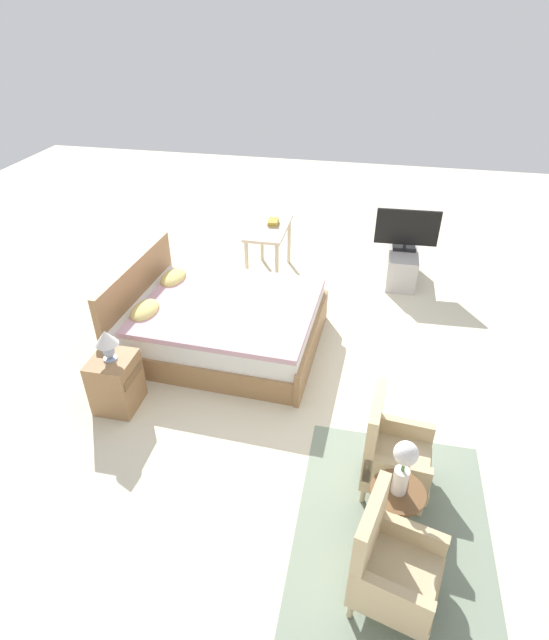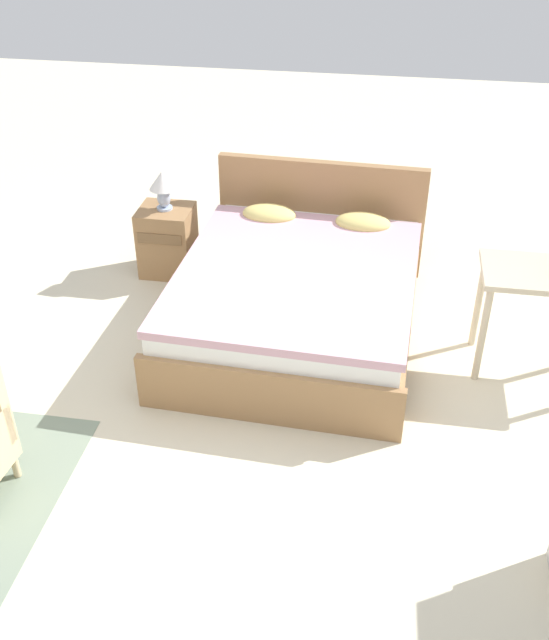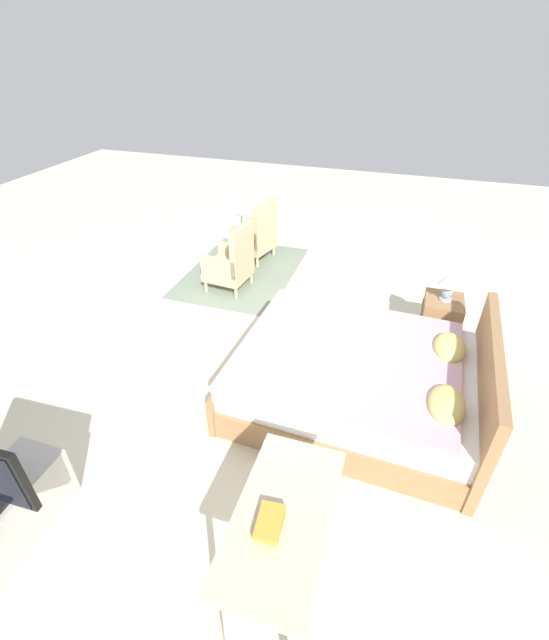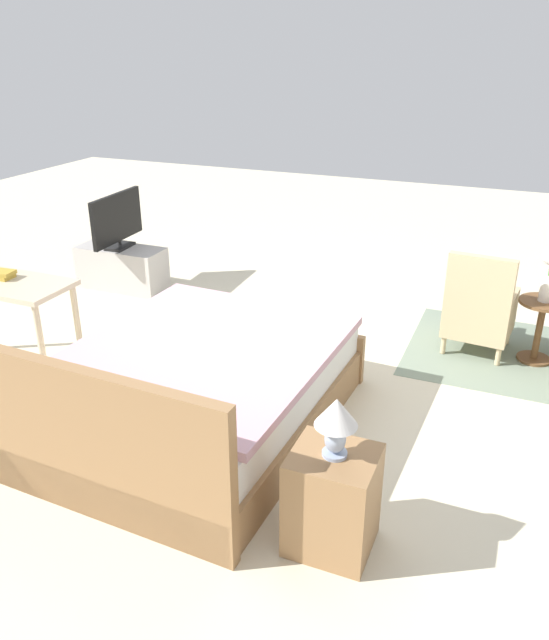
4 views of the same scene
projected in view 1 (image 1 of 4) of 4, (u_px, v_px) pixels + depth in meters
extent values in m
plane|color=beige|center=(298.00, 364.00, 5.65)|extent=(16.00, 16.00, 0.00)
cube|color=gray|center=(392.00, 536.00, 3.87)|extent=(2.10, 1.50, 0.01)
cube|color=#997047|center=(224.00, 334.00, 5.90)|extent=(1.80, 2.25, 0.28)
cube|color=white|center=(223.00, 316.00, 5.75)|extent=(1.73, 2.16, 0.24)
cube|color=#CC9EAD|center=(229.00, 306.00, 5.65)|extent=(1.77, 1.99, 0.06)
cube|color=#997047|center=(139.00, 298.00, 5.92)|extent=(1.74, 0.16, 0.96)
cube|color=#997047|center=(312.00, 343.00, 5.65)|extent=(1.74, 0.14, 0.40)
ellipsoid|color=#DBC670|center=(145.00, 310.00, 5.49)|extent=(0.45, 0.30, 0.14)
ellipsoid|color=#DBC670|center=(173.00, 278.00, 6.11)|extent=(0.45, 0.30, 0.14)
cylinder|color=#CCB284|center=(434.00, 578.00, 3.51)|extent=(0.04, 0.04, 0.16)
cylinder|color=#CCB284|center=(350.00, 609.00, 3.34)|extent=(0.04, 0.04, 0.16)
cylinder|color=#CCB284|center=(371.00, 551.00, 3.68)|extent=(0.04, 0.04, 0.16)
cube|color=#CCB284|center=(396.00, 582.00, 3.35)|extent=(0.66, 0.66, 0.12)
cube|color=#C6B289|center=(398.00, 573.00, 3.29)|extent=(0.60, 0.60, 0.10)
cube|color=#CCB284|center=(369.00, 535.00, 3.22)|extent=(0.54, 0.21, 0.64)
cube|color=#CCB284|center=(390.00, 599.00, 3.07)|extent=(0.20, 0.51, 0.26)
cube|color=#CCB284|center=(409.00, 536.00, 3.42)|extent=(0.20, 0.51, 0.26)
cylinder|color=#CCB284|center=(420.00, 508.00, 3.98)|extent=(0.04, 0.04, 0.16)
cylinder|color=#CCB284|center=(424.00, 464.00, 4.35)|extent=(0.04, 0.04, 0.16)
cylinder|color=#CCB284|center=(363.00, 494.00, 4.09)|extent=(0.04, 0.04, 0.16)
cylinder|color=#CCB284|center=(371.00, 452.00, 4.46)|extent=(0.04, 0.04, 0.16)
cube|color=#CCB284|center=(396.00, 468.00, 4.14)|extent=(0.59, 0.59, 0.12)
cube|color=#C6B289|center=(398.00, 459.00, 4.08)|extent=(0.54, 0.54, 0.10)
cube|color=#CCB284|center=(374.00, 429.00, 3.99)|extent=(0.55, 0.13, 0.64)
cube|color=#CCB284|center=(397.00, 475.00, 3.85)|extent=(0.12, 0.52, 0.26)
cube|color=#CCB284|center=(402.00, 432.00, 4.22)|extent=(0.12, 0.52, 0.26)
cylinder|color=brown|center=(389.00, 535.00, 3.87)|extent=(0.28, 0.28, 0.03)
cylinder|color=brown|center=(393.00, 514.00, 3.72)|extent=(0.06, 0.06, 0.50)
cylinder|color=brown|center=(398.00, 492.00, 3.58)|extent=(0.40, 0.40, 0.02)
cylinder|color=silver|center=(400.00, 481.00, 3.51)|extent=(0.11, 0.11, 0.22)
cylinder|color=#477538|center=(403.00, 466.00, 3.42)|extent=(0.02, 0.02, 0.10)
sphere|color=silver|center=(406.00, 453.00, 3.35)|extent=(0.17, 0.17, 0.17)
cube|color=#997047|center=(116.00, 382.00, 4.94)|extent=(0.44, 0.40, 0.58)
cube|color=brown|center=(133.00, 376.00, 4.84)|extent=(0.37, 0.01, 0.09)
cylinder|color=#9EADC6|center=(110.00, 358.00, 4.78)|extent=(0.13, 0.13, 0.02)
ellipsoid|color=#9EADC6|center=(109.00, 351.00, 4.73)|extent=(0.11, 0.11, 0.16)
cone|color=silver|center=(106.00, 338.00, 4.64)|extent=(0.22, 0.22, 0.15)
cube|color=#B7B2AD|center=(402.00, 264.00, 7.20)|extent=(0.96, 0.40, 0.46)
cube|color=black|center=(404.00, 248.00, 7.06)|extent=(0.21, 0.33, 0.03)
cylinder|color=black|center=(404.00, 246.00, 7.04)|extent=(0.04, 0.04, 0.05)
cube|color=black|center=(407.00, 227.00, 6.88)|extent=(0.08, 0.87, 0.50)
cube|color=black|center=(407.00, 227.00, 6.91)|extent=(0.04, 0.80, 0.45)
cylinder|color=beige|center=(277.00, 269.00, 6.77)|extent=(0.05, 0.05, 0.74)
cylinder|color=beige|center=(289.00, 240.00, 7.54)|extent=(0.05, 0.05, 0.74)
cylinder|color=beige|center=(247.00, 266.00, 6.85)|extent=(0.05, 0.05, 0.74)
cylinder|color=beige|center=(262.00, 238.00, 7.61)|extent=(0.05, 0.05, 0.74)
cube|color=beige|center=(269.00, 227.00, 6.98)|extent=(1.04, 0.52, 0.04)
cube|color=#B79333|center=(273.00, 223.00, 7.02)|extent=(0.20, 0.14, 0.03)
cube|color=#B79333|center=(273.00, 221.00, 7.00)|extent=(0.23, 0.15, 0.03)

